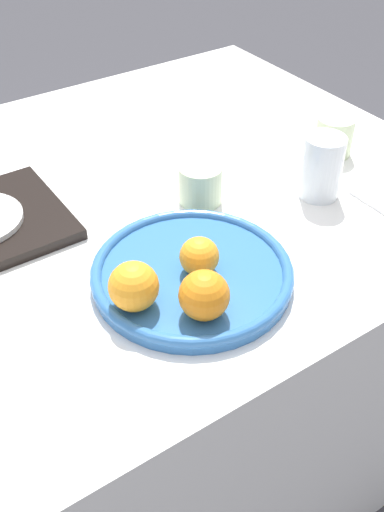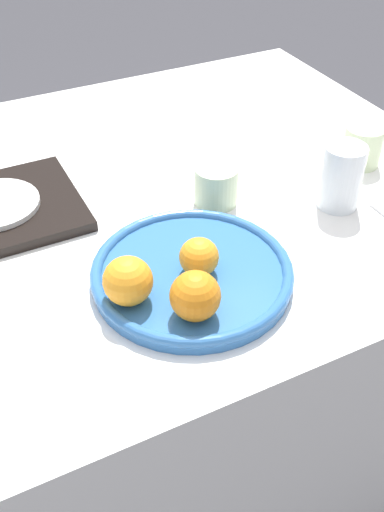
{
  "view_description": "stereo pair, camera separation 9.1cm",
  "coord_description": "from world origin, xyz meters",
  "views": [
    {
      "loc": [
        -0.34,
        -0.86,
        1.41
      ],
      "look_at": [
        0.06,
        -0.27,
        0.83
      ],
      "focal_mm": 42.0,
      "sensor_mm": 36.0,
      "label": 1
    },
    {
      "loc": [
        -0.26,
        -0.9,
        1.41
      ],
      "look_at": [
        0.06,
        -0.27,
        0.83
      ],
      "focal_mm": 42.0,
      "sensor_mm": 36.0,
      "label": 2
    }
  ],
  "objects": [
    {
      "name": "cup_1",
      "position": [
        0.52,
        -0.11,
        0.82
      ],
      "size": [
        0.08,
        0.08,
        0.08
      ],
      "color": "beige",
      "rests_on": "table"
    },
    {
      "name": "water_glass",
      "position": [
        0.39,
        -0.2,
        0.84
      ],
      "size": [
        0.08,
        0.08,
        0.12
      ],
      "color": "silver",
      "rests_on": "table"
    },
    {
      "name": "table",
      "position": [
        0.0,
        0.0,
        0.39
      ],
      "size": [
        1.46,
        1.01,
        0.78
      ],
      "color": "white",
      "rests_on": "ground_plane"
    },
    {
      "name": "fruit_platter",
      "position": [
        0.06,
        -0.27,
        0.79
      ],
      "size": [
        0.32,
        0.32,
        0.03
      ],
      "color": "#336BAD",
      "rests_on": "table"
    },
    {
      "name": "orange_2",
      "position": [
        0.02,
        -0.36,
        0.83
      ],
      "size": [
        0.07,
        0.07,
        0.07
      ],
      "color": "orange",
      "rests_on": "fruit_platter"
    },
    {
      "name": "orange_0",
      "position": [
        0.07,
        -0.28,
        0.83
      ],
      "size": [
        0.06,
        0.06,
        0.06
      ],
      "color": "orange",
      "rests_on": "fruit_platter"
    },
    {
      "name": "cup_0",
      "position": [
        0.2,
        -0.1,
        0.81
      ],
      "size": [
        0.08,
        0.08,
        0.07
      ],
      "color": "beige",
      "rests_on": "table"
    },
    {
      "name": "ground_plane",
      "position": [
        0.0,
        0.0,
        0.0
      ],
      "size": [
        12.0,
        12.0,
        0.0
      ],
      "primitive_type": "plane",
      "color": "#38383D"
    },
    {
      "name": "orange_1",
      "position": [
        -0.05,
        -0.29,
        0.84
      ],
      "size": [
        0.07,
        0.07,
        0.07
      ],
      "color": "orange",
      "rests_on": "fruit_platter"
    }
  ]
}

